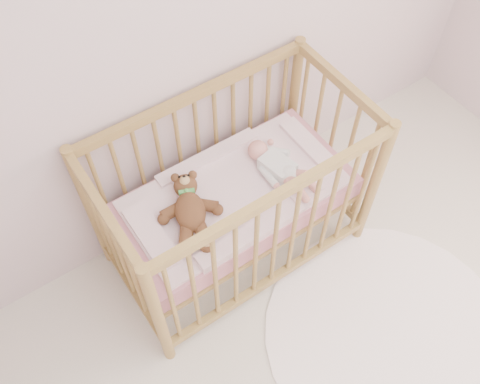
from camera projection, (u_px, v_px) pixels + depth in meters
wall_back at (182, 22)px, 2.28m from camera, size 4.00×0.02×2.70m
crib at (235, 199)px, 2.79m from camera, size 1.36×0.76×1.00m
mattress at (235, 200)px, 2.80m from camera, size 1.22×0.62×0.13m
blanket at (235, 192)px, 2.74m from camera, size 1.10×0.58×0.06m
baby at (278, 164)px, 2.75m from camera, size 0.31×0.51×0.11m
teddy_bear at (190, 211)px, 2.57m from camera, size 0.49×0.57×0.13m
rug at (388, 335)px, 2.87m from camera, size 1.34×1.34×0.01m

